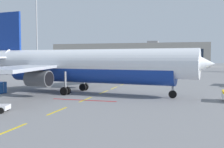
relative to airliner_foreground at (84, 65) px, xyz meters
The scene contains 5 objects.
apron_paint_markings 9.37m from the airliner_foreground, 73.82° to the left, with size 8.00×94.23×0.01m.
airliner_foreground is the anchor object (origin of this frame).
airliner_mid_left 59.75m from the airliner_foreground, 138.91° to the left, with size 24.63×22.84×9.91m.
apron_light_mast_near 45.09m from the airliner_foreground, 129.75° to the left, with size 1.80×1.80×27.56m.
terminal_satellite 122.44m from the airliner_foreground, 98.99° to the left, with size 87.32×25.07×14.36m.
Camera 1 is at (29.98, -7.81, 5.09)m, focal length 43.58 mm.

